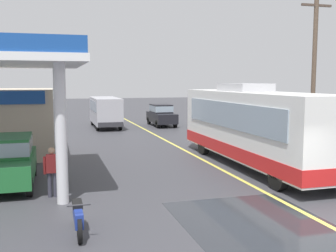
{
  "coord_description": "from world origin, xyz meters",
  "views": [
    {
      "loc": [
        -6.9,
        -8.83,
        3.8
      ],
      "look_at": [
        -1.5,
        10.0,
        1.6
      ],
      "focal_mm": 42.98,
      "sensor_mm": 36.0,
      "label": 1
    }
  ],
  "objects_px": {
    "coach_bus_main": "(254,128)",
    "minibus_opposing_lane": "(105,110)",
    "car_trailing_behind_bus": "(161,114)",
    "motorcycle_parked_forecourt": "(78,216)",
    "pedestrian_near_pump": "(52,169)",
    "pedestrian_by_shop": "(19,158)",
    "car_at_pump": "(9,159)"
  },
  "relations": [
    {
      "from": "minibus_opposing_lane",
      "to": "motorcycle_parked_forecourt",
      "type": "distance_m",
      "value": 23.33
    },
    {
      "from": "pedestrian_by_shop",
      "to": "pedestrian_near_pump",
      "type": "bearing_deg",
      "value": -62.92
    },
    {
      "from": "motorcycle_parked_forecourt",
      "to": "pedestrian_by_shop",
      "type": "relative_size",
      "value": 1.08
    },
    {
      "from": "car_at_pump",
      "to": "motorcycle_parked_forecourt",
      "type": "height_order",
      "value": "car_at_pump"
    },
    {
      "from": "coach_bus_main",
      "to": "car_at_pump",
      "type": "bearing_deg",
      "value": -176.07
    },
    {
      "from": "pedestrian_by_shop",
      "to": "car_trailing_behind_bus",
      "type": "bearing_deg",
      "value": 59.3
    },
    {
      "from": "coach_bus_main",
      "to": "minibus_opposing_lane",
      "type": "bearing_deg",
      "value": 104.72
    },
    {
      "from": "minibus_opposing_lane",
      "to": "pedestrian_by_shop",
      "type": "distance_m",
      "value": 18.02
    },
    {
      "from": "motorcycle_parked_forecourt",
      "to": "car_trailing_behind_bus",
      "type": "distance_m",
      "value": 24.37
    },
    {
      "from": "coach_bus_main",
      "to": "motorcycle_parked_forecourt",
      "type": "distance_m",
      "value": 10.16
    },
    {
      "from": "coach_bus_main",
      "to": "minibus_opposing_lane",
      "type": "distance_m",
      "value": 17.54
    },
    {
      "from": "motorcycle_parked_forecourt",
      "to": "pedestrian_by_shop",
      "type": "distance_m",
      "value": 6.14
    },
    {
      "from": "coach_bus_main",
      "to": "car_trailing_behind_bus",
      "type": "distance_m",
      "value": 16.86
    },
    {
      "from": "car_at_pump",
      "to": "pedestrian_near_pump",
      "type": "bearing_deg",
      "value": -51.64
    },
    {
      "from": "motorcycle_parked_forecourt",
      "to": "pedestrian_by_shop",
      "type": "bearing_deg",
      "value": 107.23
    },
    {
      "from": "car_at_pump",
      "to": "minibus_opposing_lane",
      "type": "bearing_deg",
      "value": 72.14
    },
    {
      "from": "minibus_opposing_lane",
      "to": "pedestrian_by_shop",
      "type": "height_order",
      "value": "minibus_opposing_lane"
    },
    {
      "from": "pedestrian_by_shop",
      "to": "motorcycle_parked_forecourt",
      "type": "bearing_deg",
      "value": -72.77
    },
    {
      "from": "car_at_pump",
      "to": "minibus_opposing_lane",
      "type": "relative_size",
      "value": 0.69
    },
    {
      "from": "minibus_opposing_lane",
      "to": "car_trailing_behind_bus",
      "type": "bearing_deg",
      "value": -1.54
    },
    {
      "from": "minibus_opposing_lane",
      "to": "pedestrian_by_shop",
      "type": "relative_size",
      "value": 3.69
    },
    {
      "from": "minibus_opposing_lane",
      "to": "car_trailing_behind_bus",
      "type": "relative_size",
      "value": 1.46
    },
    {
      "from": "pedestrian_by_shop",
      "to": "car_trailing_behind_bus",
      "type": "relative_size",
      "value": 0.4
    },
    {
      "from": "motorcycle_parked_forecourt",
      "to": "pedestrian_near_pump",
      "type": "height_order",
      "value": "pedestrian_near_pump"
    },
    {
      "from": "pedestrian_by_shop",
      "to": "car_trailing_behind_bus",
      "type": "height_order",
      "value": "car_trailing_behind_bus"
    },
    {
      "from": "minibus_opposing_lane",
      "to": "car_trailing_behind_bus",
      "type": "xyz_separation_m",
      "value": [
        4.71,
        -0.13,
        -0.46
      ]
    },
    {
      "from": "pedestrian_near_pump",
      "to": "car_at_pump",
      "type": "bearing_deg",
      "value": 128.36
    },
    {
      "from": "coach_bus_main",
      "to": "minibus_opposing_lane",
      "type": "relative_size",
      "value": 1.8
    },
    {
      "from": "car_at_pump",
      "to": "car_trailing_behind_bus",
      "type": "relative_size",
      "value": 1.0
    },
    {
      "from": "minibus_opposing_lane",
      "to": "motorcycle_parked_forecourt",
      "type": "xyz_separation_m",
      "value": [
        -3.6,
        -23.03,
        -1.03
      ]
    },
    {
      "from": "car_at_pump",
      "to": "car_trailing_behind_bus",
      "type": "bearing_deg",
      "value": 59.32
    },
    {
      "from": "minibus_opposing_lane",
      "to": "pedestrian_by_shop",
      "type": "xyz_separation_m",
      "value": [
        -5.41,
        -17.18,
        -0.54
      ]
    }
  ]
}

